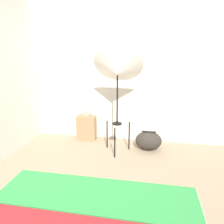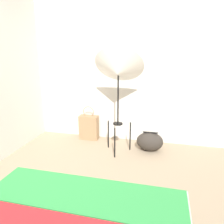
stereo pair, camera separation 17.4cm
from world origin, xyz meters
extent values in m
cube|color=silver|center=(0.00, 2.22, 1.30)|extent=(8.00, 0.05, 2.60)
cube|color=green|center=(0.20, -0.04, 0.45)|extent=(1.54, 0.45, 0.04)
cylinder|color=black|center=(0.09, 1.47, 0.23)|extent=(0.02, 0.02, 0.46)
cylinder|color=black|center=(-0.09, 1.78, 0.23)|extent=(0.02, 0.02, 0.46)
cylinder|color=black|center=(0.27, 1.78, 0.23)|extent=(0.02, 0.02, 0.46)
cylinder|color=black|center=(0.09, 1.67, 0.46)|extent=(0.14, 0.14, 0.02)
cylinder|color=black|center=(0.09, 1.67, 0.87)|extent=(0.02, 0.02, 0.81)
cone|color=white|center=(0.09, 1.67, 1.27)|extent=(0.72, 0.63, 0.65)
cube|color=#9E7A56|center=(-0.52, 2.05, 0.22)|extent=(0.33, 0.15, 0.43)
torus|color=#9E7A56|center=(-0.52, 2.05, 0.51)|extent=(0.19, 0.01, 0.19)
ellipsoid|color=#332D28|center=(0.57, 1.83, 0.15)|extent=(0.42, 0.30, 0.30)
cube|color=black|center=(0.57, 1.83, 0.30)|extent=(0.23, 0.04, 0.01)
camera|label=1|loc=(0.58, -1.44, 1.54)|focal=35.00mm
camera|label=2|loc=(0.75, -1.41, 1.54)|focal=35.00mm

